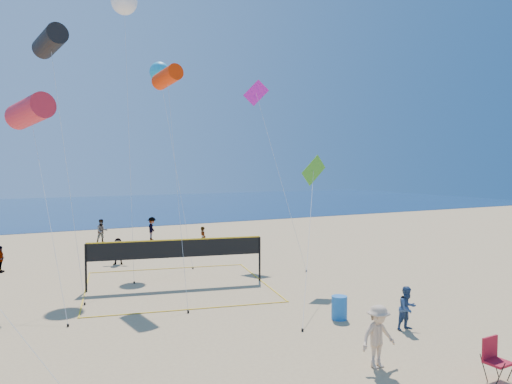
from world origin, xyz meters
name	(u,v)px	position (x,y,z in m)	size (l,w,h in m)	color
ocean	(50,209)	(0.00, 62.00, 0.01)	(140.00, 50.00, 0.03)	navy
bystander_a	(407,308)	(6.00, 3.58, 0.77)	(0.75, 0.58, 1.53)	navy
bystander_b	(378,336)	(2.86, 1.54, 0.90)	(1.16, 0.67, 1.79)	#D2AF8C
far_person_0	(0,259)	(-6.45, 20.77, 0.72)	(0.85, 0.35, 1.45)	gray
far_person_1	(118,251)	(-0.34, 20.10, 0.77)	(1.42, 0.45, 1.53)	gray
far_person_2	(203,238)	(5.89, 22.39, 0.80)	(0.58, 0.38, 1.60)	gray
far_person_3	(102,231)	(0.40, 28.88, 0.88)	(0.86, 0.67, 1.77)	gray
far_person_4	(152,229)	(4.07, 28.38, 0.90)	(1.16, 0.67, 1.80)	gray
camp_chair	(494,356)	(5.05, -0.54, 0.64)	(0.63, 0.77, 1.25)	maroon
trash_barrel	(339,308)	(4.63, 5.64, 0.44)	(0.59, 0.59, 0.88)	blue
volleyball_net	(177,254)	(0.96, 13.45, 1.53)	(9.99, 9.88, 2.25)	black
kite_0	(30,111)	(-5.10, 16.25, 8.25)	(2.14, 8.39, 9.05)	red
kite_1	(50,41)	(-4.23, 15.78, 11.44)	(1.51, 4.98, 12.09)	black
kite_2	(167,77)	(0.90, 14.44, 10.02)	(1.59, 6.48, 10.57)	#F52F02
kite_4	(313,177)	(6.88, 10.69, 5.19)	(5.30, 6.06, 6.29)	green
kite_5	(259,102)	(8.38, 19.02, 9.80)	(1.40, 6.74, 11.25)	#E319C2
kite_6	(124,2)	(0.10, 19.66, 14.98)	(1.92, 5.76, 15.72)	white
kite_7	(160,72)	(2.52, 20.94, 11.48)	(1.49, 4.95, 12.11)	#18A1DD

